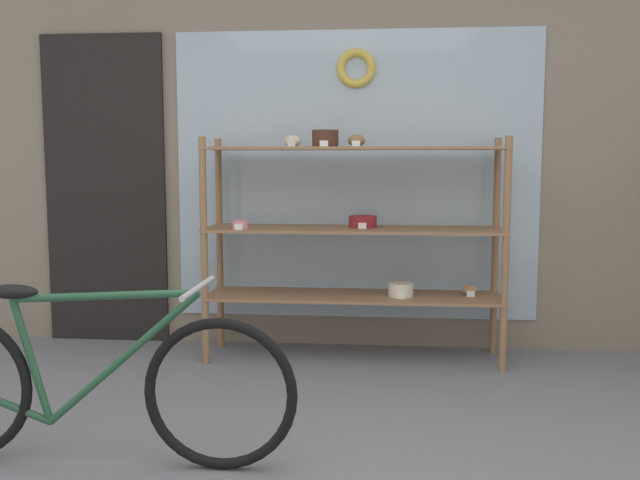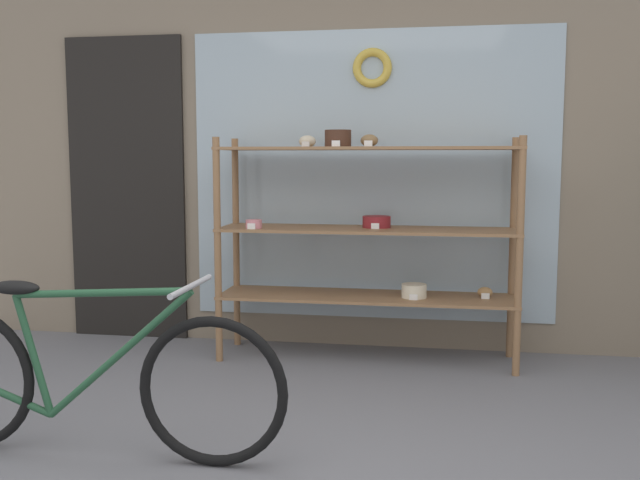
% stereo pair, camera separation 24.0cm
% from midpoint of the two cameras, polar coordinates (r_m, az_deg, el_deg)
% --- Properties ---
extents(storefront_facade, '(5.38, 0.13, 3.83)m').
position_cam_midpoint_polar(storefront_facade, '(4.85, 2.87, 13.52)').
color(storefront_facade, gray).
rests_on(storefront_facade, ground_plane).
extents(display_case, '(1.85, 0.45, 1.44)m').
position_cam_midpoint_polar(display_case, '(4.45, 5.30, 1.07)').
color(display_case, '#8E6642').
rests_on(display_case, ground_plane).
extents(bicycle, '(1.75, 0.46, 0.77)m').
position_cam_midpoint_polar(bicycle, '(3.19, -16.29, -10.59)').
color(bicycle, black).
rests_on(bicycle, ground_plane).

